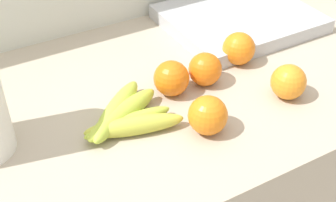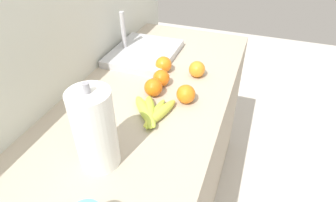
% 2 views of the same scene
% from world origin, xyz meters
% --- Properties ---
extents(wall_back, '(2.13, 0.06, 1.30)m').
position_xyz_m(wall_back, '(0.00, 0.35, 0.65)').
color(wall_back, silver).
rests_on(wall_back, ground).
extents(banana_bunch, '(0.20, 0.18, 0.04)m').
position_xyz_m(banana_bunch, '(0.00, -0.07, 0.88)').
color(banana_bunch, gold).
rests_on(banana_bunch, counter).
extents(orange_back_right, '(0.08, 0.08, 0.08)m').
position_xyz_m(orange_back_right, '(0.33, 0.01, 0.89)').
color(orange_back_right, orange).
rests_on(orange_back_right, counter).
extents(orange_far_right, '(0.07, 0.07, 0.07)m').
position_xyz_m(orange_far_right, '(0.34, -0.15, 0.89)').
color(orange_far_right, orange).
rests_on(orange_far_right, counter).
extents(orange_right, '(0.08, 0.08, 0.08)m').
position_xyz_m(orange_right, '(0.13, -0.16, 0.89)').
color(orange_right, orange).
rests_on(orange_right, counter).
extents(orange_front, '(0.07, 0.07, 0.07)m').
position_xyz_m(orange_front, '(0.21, -0.02, 0.89)').
color(orange_front, orange).
rests_on(orange_front, counter).
extents(orange_back_left, '(0.08, 0.08, 0.08)m').
position_xyz_m(orange_back_left, '(0.13, -0.02, 0.89)').
color(orange_back_left, orange).
rests_on(orange_back_left, counter).
extents(sink_basin, '(0.37, 0.31, 0.22)m').
position_xyz_m(sink_basin, '(0.44, 0.16, 0.88)').
color(sink_basin, '#B7BABF').
rests_on(sink_basin, counter).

